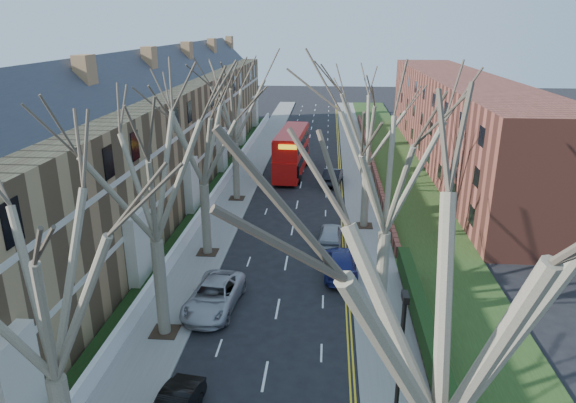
# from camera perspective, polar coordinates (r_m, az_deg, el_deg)

# --- Properties ---
(pavement_left) EXTENTS (3.00, 102.00, 0.12)m
(pavement_left) POSITION_cam_1_polar(r_m,az_deg,el_deg) (58.54, -4.12, 3.78)
(pavement_left) COLOR slate
(pavement_left) RESTS_ON ground
(pavement_right) EXTENTS (3.00, 102.00, 0.12)m
(pavement_right) POSITION_cam_1_polar(r_m,az_deg,el_deg) (58.00, 7.70, 3.51)
(pavement_right) COLOR slate
(pavement_right) RESTS_ON ground
(terrace_left) EXTENTS (9.70, 78.00, 13.60)m
(terrace_left) POSITION_cam_1_polar(r_m,az_deg,el_deg) (51.48, -14.12, 7.37)
(terrace_left) COLOR #916F49
(terrace_left) RESTS_ON ground
(flats_right) EXTENTS (13.97, 54.00, 10.00)m
(flats_right) POSITION_cam_1_polar(r_m,az_deg,el_deg) (62.49, 18.39, 8.47)
(flats_right) COLOR brown
(flats_right) RESTS_ON ground
(wall_hedge_right) EXTENTS (0.70, 24.00, 1.80)m
(wall_hedge_right) POSITION_cam_1_polar(r_m,az_deg,el_deg) (24.24, 16.46, -18.37)
(wall_hedge_right) COLOR brown
(wall_hedge_right) RESTS_ON ground
(front_wall_left) EXTENTS (0.30, 78.00, 1.00)m
(front_wall_left) POSITION_cam_1_polar(r_m,az_deg,el_deg) (51.12, -7.29, 2.03)
(front_wall_left) COLOR white
(front_wall_left) RESTS_ON ground
(grass_verge_right) EXTENTS (6.00, 102.00, 0.06)m
(grass_verge_right) POSITION_cam_1_polar(r_m,az_deg,el_deg) (58.40, 12.13, 3.45)
(grass_verge_right) COLOR #223814
(grass_verge_right) RESTS_ON ground
(lamp_post) EXTENTS (0.18, 0.50, 8.11)m
(lamp_post) POSITION_cam_1_polar(r_m,az_deg,el_deg) (17.42, 11.99, -20.56)
(lamp_post) COLOR black
(lamp_post) RESTS_ON ground
(tree_left_near) EXTENTS (9.80, 9.80, 13.73)m
(tree_left_near) POSITION_cam_1_polar(r_m,az_deg,el_deg) (16.66, -26.24, -6.50)
(tree_left_near) COLOR brown
(tree_left_near) RESTS_ON ground
(tree_left_mid) EXTENTS (10.50, 10.50, 14.71)m
(tree_left_mid) POSITION_cam_1_polar(r_m,az_deg,el_deg) (25.00, -15.17, 4.57)
(tree_left_mid) COLOR brown
(tree_left_mid) RESTS_ON ground
(tree_left_far) EXTENTS (10.15, 10.15, 14.22)m
(tree_left_far) POSITION_cam_1_polar(r_m,az_deg,el_deg) (34.42, -9.69, 8.31)
(tree_left_far) COLOR brown
(tree_left_far) RESTS_ON ground
(tree_left_dist) EXTENTS (10.50, 10.50, 14.71)m
(tree_left_dist) POSITION_cam_1_polar(r_m,az_deg,el_deg) (45.95, -6.09, 11.57)
(tree_left_dist) COLOR brown
(tree_left_dist) RESTS_ON ground
(tree_right_near) EXTENTS (10.85, 10.85, 15.20)m
(tree_right_near) POSITION_cam_1_polar(r_m,az_deg,el_deg) (12.58, 18.23, -8.97)
(tree_right_near) COLOR brown
(tree_right_near) RESTS_ON ground
(tree_right_mid) EXTENTS (10.50, 10.50, 14.71)m
(tree_right_mid) POSITION_cam_1_polar(r_m,az_deg,el_deg) (25.68, 11.27, 5.25)
(tree_right_mid) COLOR brown
(tree_right_mid) RESTS_ON ground
(tree_right_far) EXTENTS (10.15, 10.15, 14.22)m
(tree_right_far) POSITION_cam_1_polar(r_m,az_deg,el_deg) (39.41, 9.05, 9.71)
(tree_right_far) COLOR brown
(tree_right_far) RESTS_ON ground
(double_decker_bus) EXTENTS (3.35, 11.35, 4.68)m
(double_decker_bus) POSITION_cam_1_polar(r_m,az_deg,el_deg) (55.62, 0.42, 5.40)
(double_decker_bus) COLOR #B90F0D
(double_decker_bus) RESTS_ON ground
(car_left_far) EXTENTS (3.11, 5.89, 1.58)m
(car_left_far) POSITION_cam_1_polar(r_m,az_deg,el_deg) (30.21, -8.22, -10.35)
(car_left_far) COLOR #A4A4A9
(car_left_far) RESTS_ON ground
(car_right_near) EXTENTS (2.18, 5.30, 1.54)m
(car_right_near) POSITION_cam_1_polar(r_m,az_deg,el_deg) (33.94, 5.89, -6.80)
(car_right_near) COLOR navy
(car_right_near) RESTS_ON ground
(car_right_mid) EXTENTS (1.95, 4.37, 1.46)m
(car_right_mid) POSITION_cam_1_polar(r_m,az_deg,el_deg) (38.41, 4.74, -3.62)
(car_right_mid) COLOR #A0A2A9
(car_right_mid) RESTS_ON ground
(car_right_far) EXTENTS (2.27, 5.01, 1.59)m
(car_right_far) POSITION_cam_1_polar(r_m,az_deg,el_deg) (52.72, 4.99, 2.85)
(car_right_far) COLOR black
(car_right_far) RESTS_ON ground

